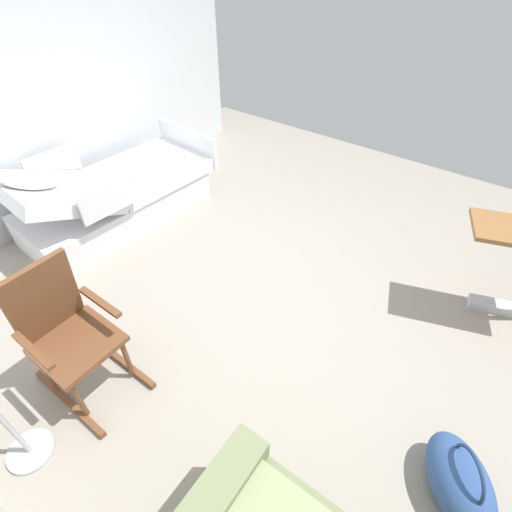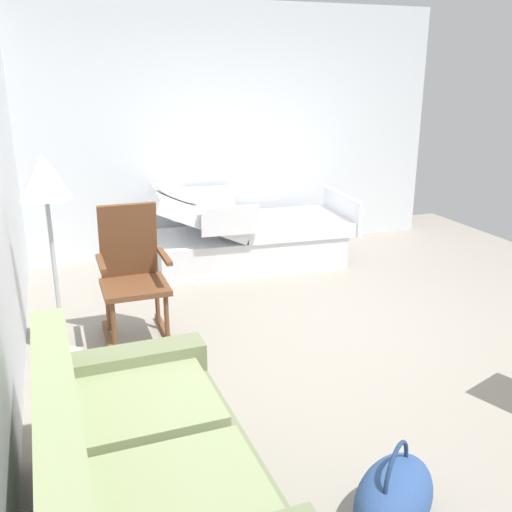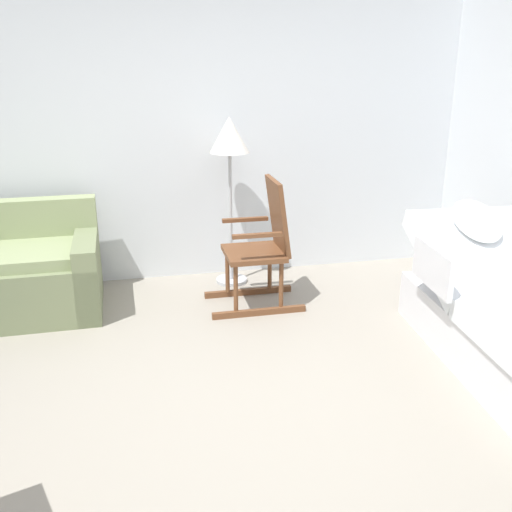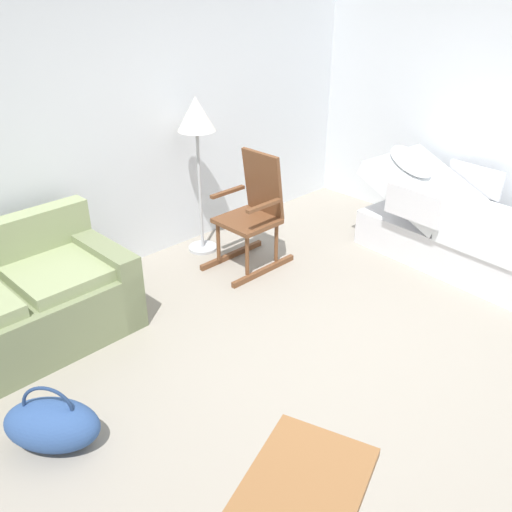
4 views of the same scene
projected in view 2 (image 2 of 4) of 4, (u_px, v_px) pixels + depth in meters
name	position (u px, v px, depth m)	size (l,w,h in m)	color
ground_plane	(340.00, 337.00, 4.49)	(6.42, 6.42, 0.00)	gray
side_wall	(235.00, 131.00, 6.42)	(0.10, 4.82, 2.70)	silver
hospital_bed	(248.00, 238.00, 6.10)	(1.12, 2.16, 0.98)	silver
couch	(146.00, 488.00, 2.43)	(1.62, 0.88, 0.85)	#737D57
rocking_chair	(133.00, 277.00, 4.34)	(0.76, 0.51, 1.05)	brown
floor_lamp	(46.00, 191.00, 3.79)	(0.34, 0.34, 1.48)	#B2B5BA
duffel_bag	(394.00, 497.00, 2.59)	(0.60, 0.64, 0.43)	#2D4C84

